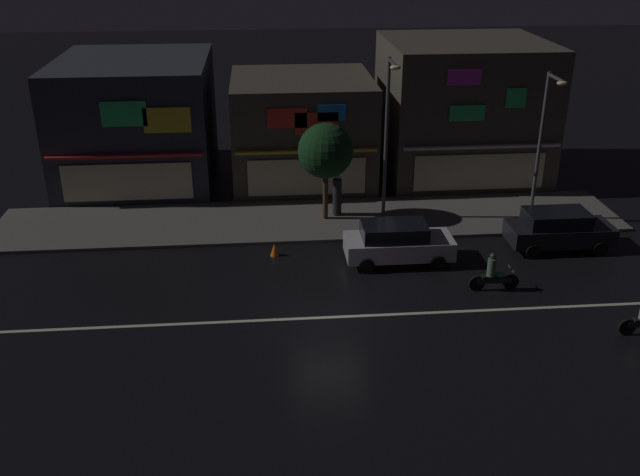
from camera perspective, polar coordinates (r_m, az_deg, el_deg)
ground_plane at (r=24.67m, az=0.73°, el=-6.47°), size 140.00×140.00×0.00m
lane_divider_stripe at (r=24.67m, az=0.73°, el=-6.46°), size 27.00×0.16×0.01m
sidewalk_far at (r=32.28m, az=-0.76°, el=1.49°), size 28.42×4.82×0.14m
storefront_left_block at (r=38.30m, az=-14.58°, el=9.27°), size 7.60×9.16×6.26m
storefront_center_block at (r=36.99m, az=-1.48°, el=8.82°), size 7.12×7.19×5.38m
storefront_right_block at (r=38.57m, az=11.43°, el=10.27°), size 8.15×7.90×7.04m
streetlamp_west at (r=30.95m, az=5.50°, el=8.90°), size 0.44×1.64×7.27m
streetlamp_mid at (r=32.24m, az=17.64°, el=7.91°), size 0.44×1.64×6.67m
pedestrian_on_sidewalk at (r=32.36m, az=1.40°, el=3.40°), size 0.41×0.41×1.96m
street_tree at (r=31.17m, az=0.45°, el=7.06°), size 2.46×2.46×4.45m
parked_car_near_kerb at (r=28.31m, az=6.30°, el=-0.34°), size 4.30×1.98×1.67m
parked_car_trailing at (r=30.98m, az=18.79°, el=0.69°), size 4.30×1.98×1.67m
motorcycle_lead at (r=26.90m, az=13.88°, el=-2.91°), size 1.90×0.60×1.52m
traffic_cone at (r=28.97m, az=-3.71°, el=-0.93°), size 0.36×0.36×0.55m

